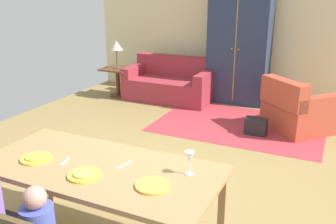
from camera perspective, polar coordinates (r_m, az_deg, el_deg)
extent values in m
cube|color=olive|center=(4.76, 3.60, -7.66)|extent=(6.80, 6.33, 0.02)
cube|color=beige|center=(7.39, 13.33, 12.34)|extent=(6.80, 0.10, 2.70)
cube|color=#A3794B|center=(3.00, -10.61, -8.53)|extent=(1.93, 0.90, 0.04)
cube|color=#A3794B|center=(3.96, -17.78, -8.26)|extent=(0.06, 0.06, 0.72)
cube|color=#A3794B|center=(3.14, 8.34, -15.02)|extent=(0.06, 0.06, 0.72)
cylinder|color=yellow|center=(3.22, -19.66, -6.76)|extent=(0.25, 0.25, 0.02)
cylinder|color=gold|center=(3.22, -19.69, -6.52)|extent=(0.17, 0.17, 0.01)
cylinder|color=yellow|center=(2.86, -12.76, -9.44)|extent=(0.25, 0.25, 0.02)
cylinder|color=gold|center=(2.85, -12.78, -9.18)|extent=(0.17, 0.17, 0.01)
cylinder|color=yellow|center=(2.66, -2.38, -11.24)|extent=(0.25, 0.25, 0.02)
cylinder|color=silver|center=(2.82, 3.29, -9.49)|extent=(0.06, 0.06, 0.01)
cylinder|color=silver|center=(2.80, 3.31, -8.62)|extent=(0.01, 0.01, 0.09)
cone|color=silver|center=(2.76, 3.34, -6.96)|extent=(0.07, 0.07, 0.09)
cube|color=silver|center=(3.12, -15.55, -7.33)|extent=(0.05, 0.15, 0.01)
cube|color=silver|center=(2.97, -6.75, -8.08)|extent=(0.05, 0.17, 0.01)
sphere|color=tan|center=(2.50, -19.87, -12.31)|extent=(0.15, 0.15, 0.15)
cube|color=#A9313A|center=(6.05, 10.88, -1.93)|extent=(2.60, 1.80, 0.01)
cube|color=#972D39|center=(7.23, 0.11, 3.50)|extent=(1.67, 0.84, 0.42)
cube|color=#972D39|center=(7.44, 1.24, 7.17)|extent=(1.67, 0.20, 0.40)
cube|color=#972D39|center=(7.50, -5.08, 6.41)|extent=(0.18, 0.84, 0.20)
cube|color=#972D39|center=(6.88, 5.77, 5.29)|extent=(0.18, 0.84, 0.20)
cube|color=#AA412D|center=(6.04, 19.56, -0.67)|extent=(1.19, 1.19, 0.42)
cube|color=#AA412D|center=(5.71, 17.45, 2.78)|extent=(0.77, 0.72, 0.40)
cube|color=#AA412D|center=(5.72, 22.10, 1.25)|extent=(0.70, 0.74, 0.20)
cube|color=#AA412D|center=(6.19, 17.82, 2.98)|extent=(0.70, 0.74, 0.20)
cube|color=#25324E|center=(7.10, 10.94, 9.81)|extent=(1.10, 0.56, 2.10)
cube|color=#B28D36|center=(6.83, 10.33, 9.51)|extent=(0.02, 0.01, 1.89)
sphere|color=#B28D36|center=(6.83, 9.82, 9.55)|extent=(0.04, 0.04, 0.04)
sphere|color=#B28D36|center=(6.80, 10.80, 9.45)|extent=(0.04, 0.04, 0.04)
cube|color=#58331E|center=(7.47, -7.82, 6.62)|extent=(0.56, 0.56, 0.03)
cylinder|color=#58331E|center=(7.54, -7.73, 4.46)|extent=(0.08, 0.08, 0.55)
cylinder|color=#58331E|center=(7.60, -7.64, 2.56)|extent=(0.36, 0.36, 0.03)
cylinder|color=brown|center=(7.47, -7.83, 6.81)|extent=(0.16, 0.16, 0.02)
cylinder|color=brown|center=(7.43, -7.89, 8.16)|extent=(0.02, 0.02, 0.34)
cone|color=#BFA695|center=(7.39, -7.98, 10.15)|extent=(0.26, 0.26, 0.18)
cube|color=black|center=(5.67, 13.39, -2.18)|extent=(0.32, 0.16, 0.26)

